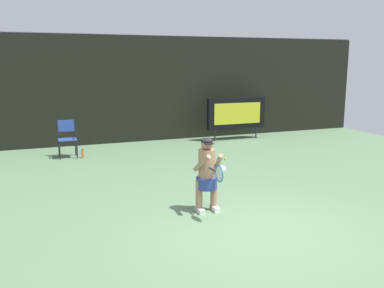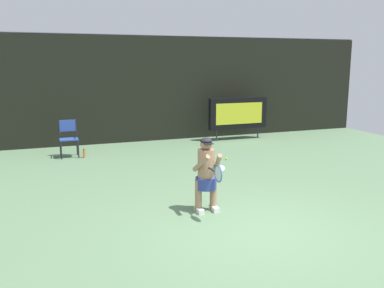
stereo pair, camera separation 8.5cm
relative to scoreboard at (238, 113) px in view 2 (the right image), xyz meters
name	(u,v)px [view 2 (the right image)]	position (x,y,z in m)	size (l,w,h in m)	color
ground	(261,235)	(-3.46, -7.79, -0.96)	(18.00, 22.00, 0.03)	#60835D
backdrop_screen	(137,90)	(-3.46, 0.89, 0.86)	(18.00, 0.12, 3.66)	black
scoreboard	(238,113)	(0.00, 0.00, 0.00)	(2.20, 0.21, 1.50)	black
umpire_chair	(68,136)	(-5.92, -0.81, -0.33)	(0.52, 0.44, 1.08)	black
water_bottle	(84,153)	(-5.52, -1.09, -0.82)	(0.07, 0.07, 0.27)	orange
tennis_player	(206,173)	(-3.89, -6.49, -0.20)	(0.53, 0.59, 1.40)	white
tennis_racket	(218,173)	(-3.90, -7.03, -0.08)	(0.03, 0.60, 0.31)	black
tennis_ball_loose	(226,159)	(-1.74, -2.80, -0.91)	(0.07, 0.07, 0.07)	#CCDB3D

